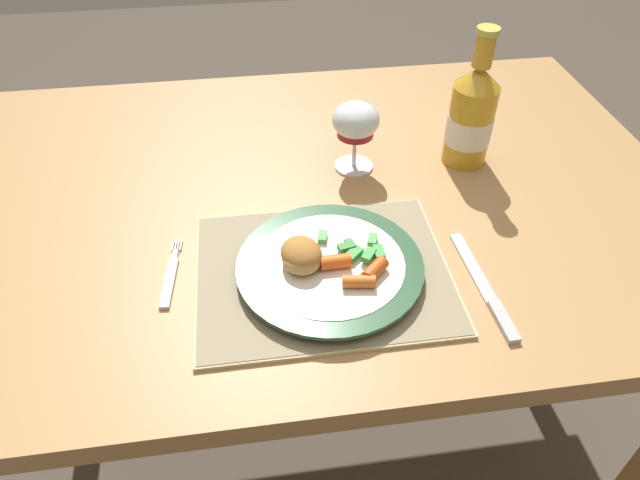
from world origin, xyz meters
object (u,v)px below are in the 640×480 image
(dinner_plate, at_px, (330,267))
(bottle, at_px, (471,116))
(dining_table, at_px, (315,229))
(fork, at_px, (170,277))
(wine_glass, at_px, (356,123))
(table_knife, at_px, (488,293))

(dinner_plate, distance_m, bottle, 0.39)
(dining_table, height_order, fork, fork)
(dining_table, distance_m, fork, 0.31)
(bottle, bearing_deg, wine_glass, 178.60)
(dinner_plate, xyz_separation_m, wine_glass, (0.08, 0.26, 0.07))
(dinner_plate, height_order, bottle, bottle)
(dining_table, distance_m, dinner_plate, 0.24)
(table_knife, bearing_deg, wine_glass, 111.06)
(table_knife, height_order, wine_glass, wine_glass)
(table_knife, xyz_separation_m, bottle, (0.07, 0.33, 0.09))
(wine_glass, height_order, bottle, bottle)
(dining_table, height_order, table_knife, table_knife)
(dinner_plate, bearing_deg, bottle, 42.15)
(wine_glass, bearing_deg, table_knife, -68.94)
(table_knife, relative_size, bottle, 0.88)
(dining_table, distance_m, table_knife, 0.36)
(dining_table, xyz_separation_m, table_knife, (0.21, -0.28, 0.10))
(dining_table, relative_size, bottle, 5.19)
(table_knife, bearing_deg, fork, 168.03)
(fork, relative_size, wine_glass, 1.09)
(dinner_plate, distance_m, wine_glass, 0.29)
(fork, bearing_deg, dinner_plate, -6.33)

